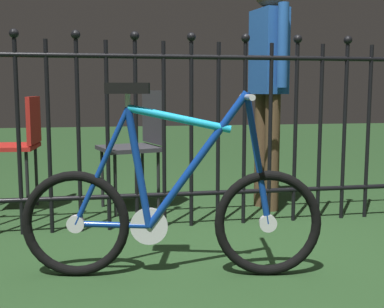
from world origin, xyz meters
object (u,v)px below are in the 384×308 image
at_px(chair_charcoal, 140,138).
at_px(person_visitor, 268,70).
at_px(bicycle, 172,211).
at_px(chair_red, 19,140).

height_order(chair_charcoal, person_visitor, person_visitor).
bearing_deg(bicycle, person_visitor, 53.99).
distance_m(bicycle, chair_charcoal, 1.43).
bearing_deg(chair_charcoal, bicycle, -88.60).
relative_size(bicycle, chair_red, 1.68).
height_order(bicycle, chair_charcoal, bicycle).
bearing_deg(bicycle, chair_charcoal, 91.40).
height_order(bicycle, chair_red, bicycle).
height_order(chair_red, chair_charcoal, chair_charcoal).
bearing_deg(chair_charcoal, person_visitor, -10.16).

